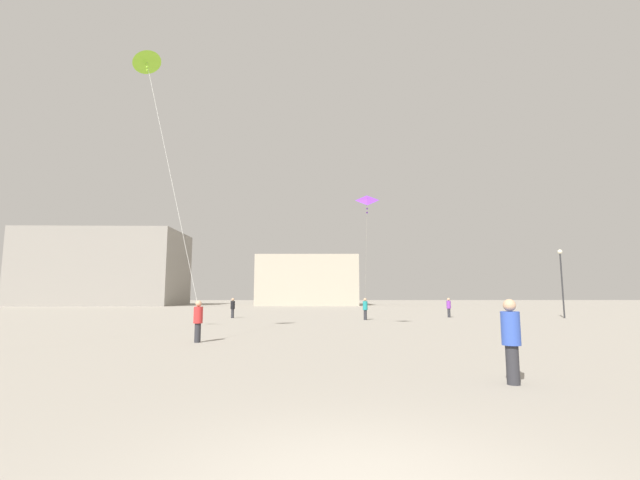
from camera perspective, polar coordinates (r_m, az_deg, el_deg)
The scene contains 10 objects.
person_in_black at distance 35.59m, azimuth -11.48°, elevation -8.69°, with size 0.34×0.34×1.58m.
person_in_purple at distance 37.30m, azimuth 16.67°, elevation -8.45°, with size 0.35×0.35×1.59m.
person_in_blue at distance 10.01m, azimuth 23.98°, elevation -11.68°, with size 0.38×0.38×1.75m.
person_in_teal at distance 32.33m, azimuth 6.00°, elevation -8.92°, with size 0.35×0.35×1.61m.
person_in_red at distance 17.72m, azimuth -15.84°, elevation -10.07°, with size 0.35×0.35×1.61m.
kite_violet_delta at distance 25.02m, azimuth 6.25°, elevation 4.68°, with size 1.33×8.34×6.18m.
kite_lime_diamond at distance 21.68m, azimuth -21.95°, elevation 20.95°, with size 3.63×1.64×11.05m.
building_left_hall at distance 85.74m, azimuth -26.49°, elevation -3.38°, with size 26.23×14.94×13.04m.
building_centre_hall at distance 79.23m, azimuth -1.61°, elevation -5.45°, with size 17.92×14.24×8.71m.
lamppost_east at distance 39.77m, azimuth 29.32°, elevation -3.76°, with size 0.36×0.36×5.48m.
Camera 1 is at (-0.49, -4.29, 1.83)m, focal length 24.17 mm.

